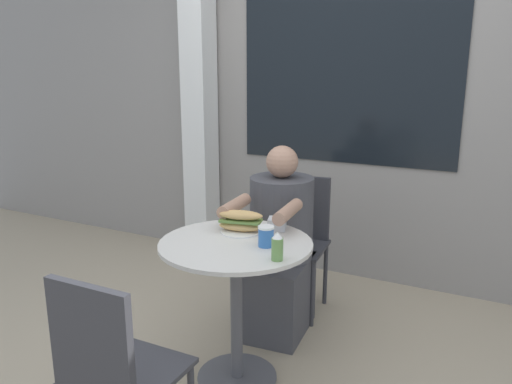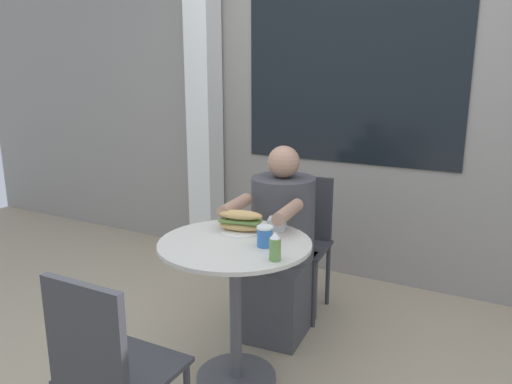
{
  "view_description": "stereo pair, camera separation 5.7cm",
  "coord_description": "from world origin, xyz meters",
  "views": [
    {
      "loc": [
        1.12,
        -1.97,
        1.56
      ],
      "look_at": [
        0.0,
        0.21,
        0.94
      ],
      "focal_mm": 35.0,
      "sensor_mm": 36.0,
      "label": 1
    },
    {
      "loc": [
        1.17,
        -1.94,
        1.56
      ],
      "look_at": [
        0.0,
        0.21,
        0.94
      ],
      "focal_mm": 35.0,
      "sensor_mm": 36.0,
      "label": 2
    }
  ],
  "objects": [
    {
      "name": "lattice_pillar",
      "position": [
        -1.14,
        1.43,
        1.2
      ],
      "size": [
        0.21,
        0.21,
        2.4
      ],
      "color": "silver",
      "rests_on": "ground_plane"
    },
    {
      "name": "empty_chair_across",
      "position": [
        -0.06,
        -0.81,
        0.52
      ],
      "size": [
        0.39,
        0.39,
        0.87
      ],
      "rotation": [
        0.0,
        0.0,
        0.01
      ],
      "color": "#333338",
      "rests_on": "ground_plane"
    },
    {
      "name": "cafe_table",
      "position": [
        0.0,
        0.0,
        0.55
      ],
      "size": [
        0.74,
        0.74,
        0.74
      ],
      "color": "beige",
      "rests_on": "ground_plane"
    },
    {
      "name": "seated_diner",
      "position": [
        -0.03,
        0.57,
        0.48
      ],
      "size": [
        0.42,
        0.69,
        1.13
      ],
      "rotation": [
        0.0,
        0.0,
        3.24
      ],
      "color": "#424247",
      "rests_on": "ground_plane"
    },
    {
      "name": "ground_plane",
      "position": [
        0.0,
        0.0,
        0.0
      ],
      "size": [
        8.0,
        8.0,
        0.0
      ],
      "primitive_type": "plane",
      "color": "tan"
    },
    {
      "name": "sandwich_on_plate",
      "position": [
        -0.05,
        0.14,
        0.8
      ],
      "size": [
        0.24,
        0.21,
        0.12
      ],
      "rotation": [
        0.0,
        0.0,
        0.23
      ],
      "color": "white",
      "rests_on": "cafe_table"
    },
    {
      "name": "storefront_wall",
      "position": [
        0.0,
        1.6,
        1.4
      ],
      "size": [
        8.0,
        0.09,
        2.8
      ],
      "color": "gray",
      "rests_on": "ground_plane"
    },
    {
      "name": "condiment_bottle",
      "position": [
        0.27,
        -0.12,
        0.81
      ],
      "size": [
        0.05,
        0.05,
        0.13
      ],
      "color": "#66934C",
      "rests_on": "cafe_table"
    },
    {
      "name": "drink_cup",
      "position": [
        0.16,
        0.01,
        0.79
      ],
      "size": [
        0.08,
        0.08,
        0.1
      ],
      "color": "#336BB7",
      "rests_on": "cafe_table"
    },
    {
      "name": "napkin_box",
      "position": [
        0.1,
        0.27,
        0.77
      ],
      "size": [
        0.11,
        0.11,
        0.06
      ],
      "rotation": [
        0.0,
        0.0,
        0.32
      ],
      "color": "silver",
      "rests_on": "cafe_table"
    },
    {
      "name": "diner_chair",
      "position": [
        -0.04,
        0.92,
        0.52
      ],
      "size": [
        0.41,
        0.41,
        0.87
      ],
      "rotation": [
        0.0,
        0.0,
        3.24
      ],
      "color": "#333338",
      "rests_on": "ground_plane"
    }
  ]
}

